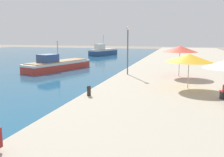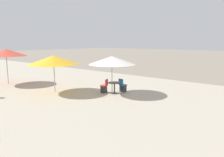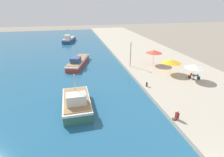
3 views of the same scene
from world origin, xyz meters
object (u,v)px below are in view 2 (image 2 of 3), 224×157
(cafe_umbrella_white, at_px, (54,60))
(cafe_umbrella_striped, at_px, (6,52))
(cafe_umbrella_pink, at_px, (112,60))
(cafe_chair_right, at_px, (104,88))
(cafe_chair_left, at_px, (123,87))
(cafe_table, at_px, (114,86))

(cafe_umbrella_white, bearing_deg, cafe_umbrella_striped, 97.26)
(cafe_umbrella_pink, relative_size, cafe_chair_right, 3.28)
(cafe_umbrella_white, bearing_deg, cafe_chair_left, -49.95)
(cafe_table, xyz_separation_m, cafe_chair_left, (0.71, -0.14, -0.21))
(cafe_chair_left, bearing_deg, cafe_umbrella_pink, -96.17)
(cafe_chair_left, bearing_deg, cafe_table, -90.00)
(cafe_umbrella_striped, xyz_separation_m, cafe_chair_left, (3.60, -8.78, -2.18))
(cafe_umbrella_pink, bearing_deg, cafe_umbrella_striped, 108.08)
(cafe_table, relative_size, cafe_chair_right, 0.88)
(cafe_table, bearing_deg, cafe_umbrella_pink, 133.46)
(cafe_umbrella_pink, xyz_separation_m, cafe_chair_right, (-0.12, 0.57, -1.84))
(cafe_chair_left, xyz_separation_m, cafe_chair_right, (-0.94, 0.82, 0.00))
(cafe_umbrella_striped, bearing_deg, cafe_table, -71.49)
(cafe_umbrella_white, relative_size, cafe_chair_left, 3.59)
(cafe_chair_left, bearing_deg, cafe_umbrella_white, -129.06)
(cafe_umbrella_pink, xyz_separation_m, cafe_table, (0.11, -0.11, -1.64))
(cafe_chair_left, distance_m, cafe_chair_right, 1.25)
(cafe_chair_left, bearing_deg, cafe_umbrella_striped, -146.81)
(cafe_chair_right, bearing_deg, cafe_table, -90.00)
(cafe_umbrella_striped, distance_m, cafe_chair_left, 9.74)
(cafe_table, bearing_deg, cafe_chair_right, 108.77)
(cafe_umbrella_striped, bearing_deg, cafe_umbrella_white, -82.74)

